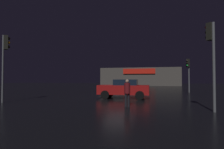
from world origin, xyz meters
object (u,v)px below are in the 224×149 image
store_building (140,77)px  traffic_signal_main (5,52)px  traffic_signal_cross_left (188,69)px  pedestrian (127,91)px  traffic_signal_opposite (211,47)px  car_near (124,89)px

store_building → traffic_signal_main: traffic_signal_main is taller
traffic_signal_cross_left → pedestrian: traffic_signal_cross_left is taller
store_building → traffic_signal_opposite: store_building is taller
car_near → traffic_signal_main: bearing=-148.2°
store_building → traffic_signal_cross_left: 25.93m
store_building → pedestrian: size_ratio=12.68×
traffic_signal_cross_left → pedestrian: bearing=-112.6°
car_near → pedestrian: size_ratio=2.67×
store_building → car_near: store_building is taller
traffic_signal_opposite → pedestrian: size_ratio=2.77×
traffic_signal_opposite → traffic_signal_main: bearing=177.0°
traffic_signal_main → car_near: bearing=31.8°
traffic_signal_cross_left → car_near: traffic_signal_cross_left is taller
pedestrian → store_building: bearing=93.3°
pedestrian → traffic_signal_cross_left: bearing=67.4°
store_building → traffic_signal_main: 38.57m
traffic_signal_opposite → pedestrian: bearing=170.6°
traffic_signal_opposite → pedestrian: 4.85m
traffic_signal_main → car_near: size_ratio=1.09×
car_near → pedestrian: (0.93, -4.55, 0.09)m
traffic_signal_opposite → traffic_signal_cross_left: traffic_signal_opposite is taller
traffic_signal_opposite → traffic_signal_cross_left: (1.29, 13.99, -0.31)m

